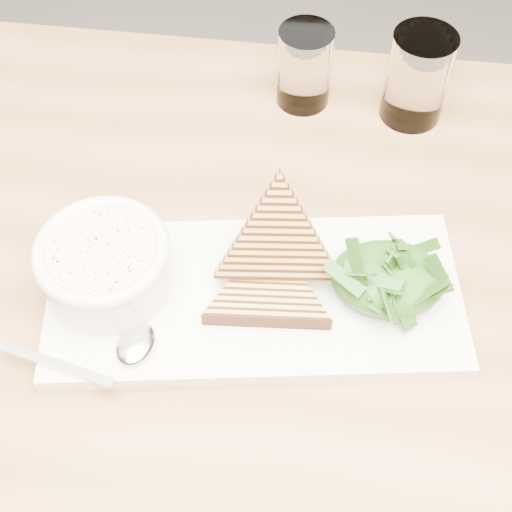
# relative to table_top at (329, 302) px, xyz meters

# --- Properties ---
(table_top) EXTENTS (1.18, 0.83, 0.04)m
(table_top) POSITION_rel_table_top_xyz_m (0.00, 0.00, 0.00)
(table_top) COLOR #A16A44
(table_top) RESTS_ON ground
(table_leg_bl) EXTENTS (0.06, 0.06, 0.71)m
(table_leg_bl) POSITION_rel_table_top_xyz_m (-0.51, 0.33, -0.37)
(table_leg_bl) COLOR #A16A44
(table_leg_bl) RESTS_ON ground
(platter) EXTENTS (0.42, 0.22, 0.02)m
(platter) POSITION_rel_table_top_xyz_m (-0.08, -0.02, 0.03)
(platter) COLOR white
(platter) RESTS_ON table_top
(soup_bowl) EXTENTS (0.12, 0.12, 0.05)m
(soup_bowl) POSITION_rel_table_top_xyz_m (-0.22, -0.01, 0.06)
(soup_bowl) COLOR white
(soup_bowl) RESTS_ON platter
(soup) EXTENTS (0.10, 0.10, 0.01)m
(soup) POSITION_rel_table_top_xyz_m (-0.22, -0.01, 0.09)
(soup) COLOR #F9E2AD
(soup) RESTS_ON soup_bowl
(bowl_rim) EXTENTS (0.13, 0.13, 0.01)m
(bowl_rim) POSITION_rel_table_top_xyz_m (-0.22, -0.01, 0.09)
(bowl_rim) COLOR white
(bowl_rim) RESTS_ON soup_bowl
(sandwich_flat) EXTENTS (0.14, 0.14, 0.02)m
(sandwich_flat) POSITION_rel_table_top_xyz_m (-0.06, -0.02, 0.05)
(sandwich_flat) COLOR #B38E47
(sandwich_flat) RESTS_ON platter
(sandwich_lean) EXTENTS (0.15, 0.14, 0.16)m
(sandwich_lean) POSITION_rel_table_top_xyz_m (-0.05, 0.01, 0.08)
(sandwich_lean) COLOR #B38E47
(sandwich_lean) RESTS_ON sandwich_flat
(salad_base) EXTENTS (0.11, 0.09, 0.04)m
(salad_base) POSITION_rel_table_top_xyz_m (0.05, -0.01, 0.06)
(salad_base) COLOR black
(salad_base) RESTS_ON platter
(arugula_pile) EXTENTS (0.11, 0.10, 0.05)m
(arugula_pile) POSITION_rel_table_top_xyz_m (0.05, -0.01, 0.06)
(arugula_pile) COLOR #32691E
(arugula_pile) RESTS_ON platter
(spoon_bowl) EXTENTS (0.05, 0.05, 0.01)m
(spoon_bowl) POSITION_rel_table_top_xyz_m (-0.18, -0.08, 0.04)
(spoon_bowl) COLOR silver
(spoon_bowl) RESTS_ON platter
(spoon_handle) EXTENTS (0.11, 0.04, 0.00)m
(spoon_handle) POSITION_rel_table_top_xyz_m (-0.25, -0.11, 0.04)
(spoon_handle) COLOR silver
(spoon_handle) RESTS_ON platter
(glass_near) EXTENTS (0.06, 0.06, 0.10)m
(glass_near) POSITION_rel_table_top_xyz_m (-0.04, 0.28, 0.07)
(glass_near) COLOR white
(glass_near) RESTS_ON table_top
(glass_far) EXTENTS (0.07, 0.07, 0.11)m
(glass_far) POSITION_rel_table_top_xyz_m (0.09, 0.26, 0.08)
(glass_far) COLOR white
(glass_far) RESTS_ON table_top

